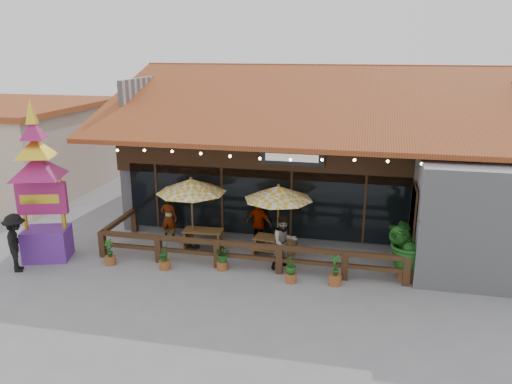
% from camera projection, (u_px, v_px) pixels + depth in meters
% --- Properties ---
extents(ground, '(100.00, 100.00, 0.00)m').
position_uv_depth(ground, '(297.00, 268.00, 15.94)').
color(ground, gray).
rests_on(ground, ground).
extents(restaurant_building, '(15.50, 14.73, 6.09)m').
position_uv_depth(restaurant_building, '(325.00, 157.00, 21.46)').
color(restaurant_building, '#A3A3A8').
rests_on(restaurant_building, ground).
extents(patio_railing, '(10.00, 2.60, 0.92)m').
position_uv_depth(patio_railing, '(227.00, 247.00, 15.98)').
color(patio_railing, '#412817').
rests_on(patio_railing, ground).
extents(neighbor_building, '(8.40, 8.40, 4.22)m').
position_uv_depth(neighbor_building, '(6.00, 147.00, 24.02)').
color(neighbor_building, beige).
rests_on(neighbor_building, ground).
extents(umbrella_left, '(3.17, 3.17, 2.58)m').
position_uv_depth(umbrella_left, '(191.00, 186.00, 16.91)').
color(umbrella_left, brown).
rests_on(umbrella_left, ground).
extents(umbrella_right, '(2.44, 2.44, 2.47)m').
position_uv_depth(umbrella_right, '(278.00, 193.00, 16.43)').
color(umbrella_right, brown).
rests_on(umbrella_right, ground).
extents(picnic_table_left, '(1.43, 1.26, 0.66)m').
position_uv_depth(picnic_table_left, '(203.00, 236.00, 17.43)').
color(picnic_table_left, brown).
rests_on(picnic_table_left, ground).
extents(picnic_table_right, '(1.52, 1.36, 0.66)m').
position_uv_depth(picnic_table_right, '(275.00, 244.00, 16.71)').
color(picnic_table_right, brown).
rests_on(picnic_table_right, ground).
extents(thai_sign_tower, '(2.62, 2.62, 5.69)m').
position_uv_depth(thai_sign_tower, '(38.00, 171.00, 15.82)').
color(thai_sign_tower, '#662A9C').
rests_on(thai_sign_tower, ground).
extents(tropical_plant, '(1.95, 1.86, 2.12)m').
position_uv_depth(tropical_plant, '(410.00, 242.00, 14.82)').
color(tropical_plant, brown).
rests_on(tropical_plant, ground).
extents(diner_a, '(0.63, 0.42, 1.68)m').
position_uv_depth(diner_a, '(169.00, 218.00, 18.00)').
color(diner_a, '#371F11').
rests_on(diner_a, ground).
extents(diner_b, '(1.09, 1.04, 1.77)m').
position_uv_depth(diner_b, '(284.00, 242.00, 15.67)').
color(diner_b, '#371F11').
rests_on(diner_b, ground).
extents(diner_c, '(1.10, 0.75, 1.73)m').
position_uv_depth(diner_c, '(259.00, 224.00, 17.38)').
color(diner_c, '#371F11').
rests_on(diner_c, ground).
extents(pedestrian, '(1.21, 1.40, 1.87)m').
position_uv_depth(pedestrian, '(16.00, 243.00, 15.51)').
color(pedestrian, black).
rests_on(pedestrian, ground).
extents(planter_a, '(0.35, 0.35, 0.87)m').
position_uv_depth(planter_a, '(110.00, 254.00, 16.10)').
color(planter_a, brown).
rests_on(planter_a, ground).
extents(planter_b, '(0.37, 0.41, 0.89)m').
position_uv_depth(planter_b, '(165.00, 257.00, 15.75)').
color(planter_b, brown).
rests_on(planter_b, ground).
extents(planter_c, '(0.66, 0.68, 0.85)m').
position_uv_depth(planter_c, '(222.00, 256.00, 15.69)').
color(planter_c, brown).
rests_on(planter_c, ground).
extents(planter_d, '(0.45, 0.45, 0.86)m').
position_uv_depth(planter_d, '(291.00, 269.00, 14.87)').
color(planter_d, brown).
rests_on(planter_d, ground).
extents(planter_e, '(0.40, 0.40, 0.95)m').
position_uv_depth(planter_e, '(335.00, 272.00, 14.71)').
color(planter_e, brown).
rests_on(planter_e, ground).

